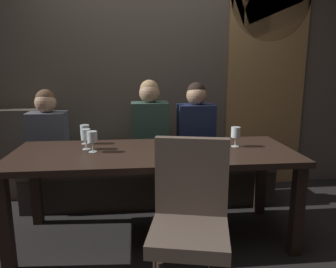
# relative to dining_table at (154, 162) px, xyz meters

# --- Properties ---
(ground) EXTENTS (9.00, 9.00, 0.00)m
(ground) POSITION_rel_dining_table_xyz_m (0.00, 0.00, -0.65)
(ground) COLOR black
(back_wall_tiled) EXTENTS (6.00, 0.12, 3.00)m
(back_wall_tiled) POSITION_rel_dining_table_xyz_m (0.00, 1.22, 0.85)
(back_wall_tiled) COLOR brown
(back_wall_tiled) RESTS_ON ground
(arched_door) EXTENTS (0.90, 0.05, 2.55)m
(arched_door) POSITION_rel_dining_table_xyz_m (1.35, 1.15, 0.71)
(arched_door) COLOR olive
(arched_door) RESTS_ON ground
(back_counter) EXTENTS (1.10, 0.28, 0.95)m
(back_counter) POSITION_rel_dining_table_xyz_m (-1.55, 1.04, -0.18)
(back_counter) COLOR #494138
(back_counter) RESTS_ON ground
(dining_table) EXTENTS (2.20, 0.84, 0.74)m
(dining_table) POSITION_rel_dining_table_xyz_m (0.00, 0.00, 0.00)
(dining_table) COLOR black
(dining_table) RESTS_ON ground
(banquette_bench) EXTENTS (2.50, 0.44, 0.45)m
(banquette_bench) POSITION_rel_dining_table_xyz_m (0.00, 0.70, -0.42)
(banquette_bench) COLOR #312A23
(banquette_bench) RESTS_ON ground
(chair_near_side) EXTENTS (0.53, 0.53, 0.98)m
(chair_near_side) POSITION_rel_dining_table_xyz_m (0.16, -0.72, -0.09)
(chair_near_side) COLOR #302119
(chair_near_side) RESTS_ON ground
(diner_redhead) EXTENTS (0.36, 0.24, 0.73)m
(diner_redhead) POSITION_rel_dining_table_xyz_m (-0.99, 0.71, 0.14)
(diner_redhead) COLOR #4C515B
(diner_redhead) RESTS_ON banquette_bench
(diner_bearded) EXTENTS (0.36, 0.24, 0.81)m
(diner_bearded) POSITION_rel_dining_table_xyz_m (-0.00, 0.71, 0.18)
(diner_bearded) COLOR #2D473D
(diner_bearded) RESTS_ON banquette_bench
(diner_far_end) EXTENTS (0.36, 0.24, 0.78)m
(diner_far_end) POSITION_rel_dining_table_xyz_m (0.46, 0.69, 0.17)
(diner_far_end) COLOR #192342
(diner_far_end) RESTS_ON banquette_bench
(wine_glass_far_left) EXTENTS (0.08, 0.08, 0.16)m
(wine_glass_far_left) POSITION_rel_dining_table_xyz_m (-0.47, 0.01, 0.20)
(wine_glass_far_left) COLOR silver
(wine_glass_far_left) RESTS_ON dining_table
(wine_glass_center_front) EXTENTS (0.08, 0.08, 0.16)m
(wine_glass_center_front) POSITION_rel_dining_table_xyz_m (0.67, 0.07, 0.20)
(wine_glass_center_front) COLOR silver
(wine_glass_center_front) RESTS_ON dining_table
(wine_glass_center_back) EXTENTS (0.08, 0.08, 0.16)m
(wine_glass_center_back) POSITION_rel_dining_table_xyz_m (-0.54, 0.10, 0.20)
(wine_glass_center_back) COLOR silver
(wine_glass_center_back) RESTS_ON dining_table
(wine_glass_near_left) EXTENTS (0.08, 0.08, 0.16)m
(wine_glass_near_left) POSITION_rel_dining_table_xyz_m (-0.57, 0.29, 0.20)
(wine_glass_near_left) COLOR silver
(wine_glass_near_left) RESTS_ON dining_table
(espresso_cup) EXTENTS (0.12, 0.12, 0.06)m
(espresso_cup) POSITION_rel_dining_table_xyz_m (0.43, -0.10, 0.11)
(espresso_cup) COLOR white
(espresso_cup) RESTS_ON dining_table
(dessert_plate) EXTENTS (0.19, 0.19, 0.05)m
(dessert_plate) POSITION_rel_dining_table_xyz_m (0.17, -0.09, 0.10)
(dessert_plate) COLOR white
(dessert_plate) RESTS_ON dining_table
(fork_on_table) EXTENTS (0.06, 0.17, 0.01)m
(fork_on_table) POSITION_rel_dining_table_xyz_m (0.30, -0.13, 0.09)
(fork_on_table) COLOR silver
(fork_on_table) RESTS_ON dining_table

